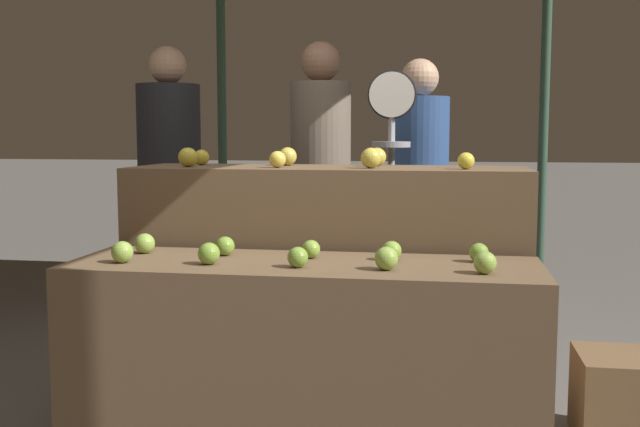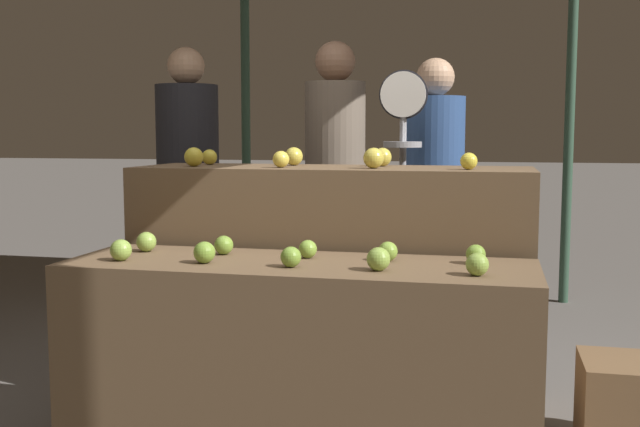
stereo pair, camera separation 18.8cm
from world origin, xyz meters
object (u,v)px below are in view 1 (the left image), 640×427
Objects in this scene: person_vendor_at_scale at (321,170)px; wooden_crate_side at (624,400)px; person_customer_left at (418,180)px; produce_scale at (391,155)px; person_customer_right at (170,169)px.

person_vendor_at_scale is 2.07m from wooden_crate_side.
person_customer_left is at bearing 122.38° from wooden_crate_side.
produce_scale is 0.56m from person_vendor_at_scale.
person_customer_left is at bearing -166.78° from person_vendor_at_scale.
person_customer_left is (0.56, 0.12, -0.06)m from person_vendor_at_scale.
person_customer_left reaches higher than produce_scale.
person_customer_right is (-0.98, 0.16, -0.01)m from person_vendor_at_scale.
person_customer_right reaches higher than person_customer_left.
person_vendor_at_scale reaches higher than produce_scale.
person_vendor_at_scale is at bearing 138.91° from wooden_crate_side.
person_customer_right is at bearing -22.18° from person_customer_left.
person_vendor_at_scale is 0.99m from person_customer_right.
person_customer_right reaches higher than wooden_crate_side.
person_vendor_at_scale is (-0.43, 0.34, -0.10)m from produce_scale.
wooden_crate_side is (0.87, -1.37, -0.78)m from person_customer_left.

